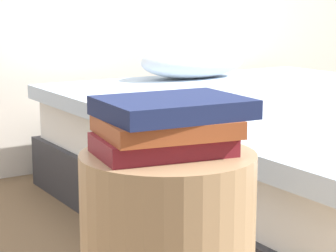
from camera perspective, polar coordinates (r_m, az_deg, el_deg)
bed at (r=2.55m, az=12.19°, el=-2.66°), size 1.55×2.02×0.62m
book_maroon at (r=1.16m, az=-0.58°, el=-1.61°), size 0.26×0.19×0.03m
book_rust at (r=1.15m, az=-0.19°, el=-0.02°), size 0.26×0.22×0.03m
book_navy at (r=1.16m, az=0.38°, el=1.66°), size 0.27×0.21×0.03m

